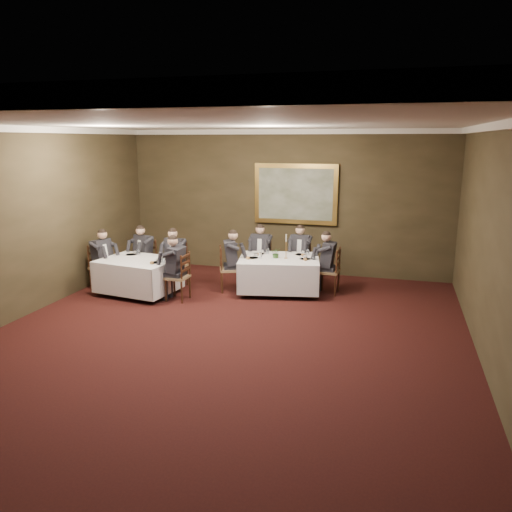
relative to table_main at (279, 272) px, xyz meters
The scene contains 28 objects.
ground 3.29m from the table_main, 94.65° to the right, with size 10.00×10.00×0.00m, color black.
ceiling 4.47m from the table_main, 94.65° to the right, with size 8.00×10.00×0.10m, color silver.
back_wall 2.20m from the table_main, 98.61° to the left, with size 8.00×0.10×3.50m, color #312A18.
right_wall 5.12m from the table_main, 41.04° to the right, with size 0.10×10.00×3.50m, color #312A18.
crown_molding 4.43m from the table_main, 94.65° to the right, with size 8.00×10.00×0.12m.
table_main is the anchor object (origin of this frame).
table_second 3.03m from the table_main, 161.14° to the right, with size 1.74×1.42×0.67m.
chair_main_backleft 1.01m from the table_main, 128.47° to the left, with size 0.45×0.43×1.00m.
diner_main_backleft 0.99m from the table_main, 128.88° to the left, with size 0.43×0.49×1.35m.
chair_main_backright 1.01m from the table_main, 73.26° to the left, with size 0.45×0.43×1.00m.
diner_main_backright 0.99m from the table_main, 73.08° to the left, with size 0.43×0.49×1.35m.
chair_main_endleft 1.10m from the table_main, 168.90° to the right, with size 0.56×0.57×1.00m.
diner_main_endleft 1.08m from the table_main, 169.02° to the right, with size 0.60×0.55×1.35m.
chair_main_endright 1.10m from the table_main, 10.83° to the left, with size 0.45×0.46×1.00m.
diner_main_endright 1.08m from the table_main, 10.98° to the left, with size 0.50×0.44×1.35m.
chair_sec_backleft 3.17m from the table_main, behind, with size 0.56×0.55×1.00m.
diner_sec_backleft 3.17m from the table_main, behind, with size 0.54×0.59×1.35m.
chair_sec_backright 2.35m from the table_main, behind, with size 0.47×0.45×1.00m.
diner_sec_backright 2.34m from the table_main, behind, with size 0.44×0.51×1.35m.
chair_sec_endright 2.19m from the table_main, 149.14° to the right, with size 0.44×0.46×1.00m.
diner_sec_endright 2.19m from the table_main, 149.30° to the right, with size 0.50×0.43×1.35m.
chair_sec_endleft 3.95m from the table_main, 167.79° to the right, with size 0.52×0.53×1.00m.
diner_sec_endleft 3.93m from the table_main, 167.71° to the right, with size 0.57×0.51×1.35m.
centerpiece 0.44m from the table_main, 154.57° to the right, with size 0.22×0.19×0.24m, color #2D5926.
candlestick 0.54m from the table_main, ahead, with size 0.08×0.08×0.54m.
place_setting_table_main 0.65m from the table_main, 148.04° to the left, with size 0.33×0.31×0.14m.
place_setting_table_second 3.25m from the table_main, 169.97° to the right, with size 0.33×0.31×0.14m.
painting 2.27m from the table_main, 90.00° to the left, with size 2.04×0.09×1.45m.
Camera 1 is at (2.66, -6.96, 3.25)m, focal length 35.00 mm.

